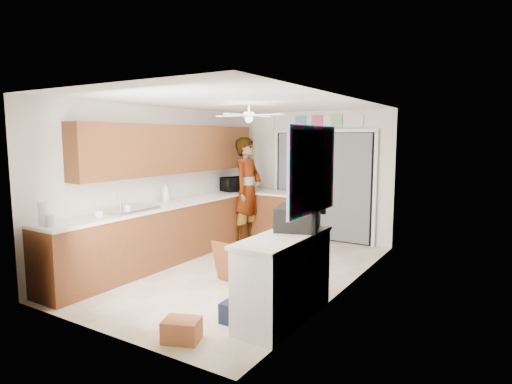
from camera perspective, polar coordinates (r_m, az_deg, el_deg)
The scene contains 41 objects.
floor at distance 6.58m, azimuth -1.86°, elevation -10.36°, with size 5.00×5.00×0.00m, color beige.
ceiling at distance 6.29m, azimuth -1.96°, elevation 11.89°, with size 5.00×5.00×0.00m, color white.
wall_back at distance 8.50m, azimuth 7.46°, elevation 2.21°, with size 3.20×3.20×0.00m, color silver.
wall_front at distance 4.47m, azimuth -19.93°, elevation -2.76°, with size 3.20×3.20×0.00m, color silver.
wall_left at distance 7.32m, azimuth -12.40°, elevation 1.28°, with size 5.00×5.00×0.00m, color silver.
wall_right at distance 5.60m, azimuth 11.87°, elevation -0.53°, with size 5.00×5.00×0.00m, color silver.
left_base_cabinets at distance 7.24m, azimuth -10.52°, elevation -5.15°, with size 0.60×4.80×0.90m, color brown.
left_countertop at distance 7.15m, azimuth -10.54°, elevation -1.48°, with size 0.62×4.80×0.04m, color white.
upper_cabinets at distance 7.32m, azimuth -10.52°, elevation 5.64°, with size 0.32×4.00×0.80m, color brown.
sink_basin at distance 6.45m, azimuth -16.53°, elevation -2.30°, with size 0.50×0.76×0.06m, color silver.
faucet at distance 6.58m, azimuth -17.66°, elevation -1.32°, with size 0.03×0.03×0.22m, color silver.
peninsula_base at distance 8.39m, azimuth 2.84°, elevation -3.33°, with size 1.00×0.60×0.90m, color brown.
peninsula_top at distance 8.31m, azimuth 2.86°, elevation -0.14°, with size 1.04×0.64×0.04m, color white.
back_opening_recess at distance 8.39m, azimuth 8.91°, elevation 0.74°, with size 2.00×0.06×2.10m, color black.
curtain_panel at distance 8.36m, azimuth 8.81°, elevation 0.72°, with size 1.90×0.03×2.05m, color slate.
door_trim_left at distance 8.81m, azimuth 2.71°, elevation 1.13°, with size 0.06×0.04×2.10m, color white.
door_trim_right at distance 8.03m, azimuth 15.55°, elevation 0.26°, with size 0.06×0.04×2.10m, color white.
door_trim_head at distance 8.31m, azimuth 8.98°, elevation 8.07°, with size 2.10×0.04×0.06m, color white.
header_frame_1 at distance 8.55m, azimuth 5.95°, elevation 9.30°, with size 0.22×0.02×0.22m, color #4789BF.
header_frame_2 at distance 8.40m, azimuth 8.13°, elevation 9.30°, with size 0.22×0.02×0.22m, color #C1486D.
header_frame_3 at distance 8.25m, azimuth 10.71°, elevation 9.29°, with size 0.22×0.02×0.22m, color #6CBD73.
header_frame_4 at distance 8.12m, azimuth 13.38°, elevation 9.25°, with size 0.22×0.02×0.22m, color silver.
route66_sign at distance 8.88m, azimuth 1.83°, elevation 9.26°, with size 0.22×0.02×0.26m, color silver.
right_counter_base at distance 4.80m, azimuth 3.75°, elevation -11.51°, with size 0.50×1.40×0.90m, color white.
right_counter_top at distance 4.68m, azimuth 3.69°, elevation -6.03°, with size 0.54×1.44×0.04m, color white.
abstract_painting at distance 4.64m, azimuth 7.55°, elevation 2.94°, with size 0.03×1.15×0.95m, color #F459D3.
ceiling_fan at distance 6.45m, azimuth -0.95°, elevation 10.17°, with size 1.14×1.14×0.24m, color white.
microwave at distance 8.45m, azimuth -2.84°, elevation 1.06°, with size 0.50×0.34×0.28m, color black.
soap_bottle at distance 7.17m, azimuth -11.96°, elevation -0.00°, with size 0.13×0.13×0.33m, color silver.
cup at distance 6.01m, azimuth -20.27°, elevation -2.83°, with size 0.12×0.12×0.09m, color white.
jar_a at distance 6.20m, azimuth -16.75°, elevation -2.26°, with size 0.09×0.09×0.12m, color silver.
jar_b at distance 5.66m, azimuth -25.70°, elevation -3.49°, with size 0.09×0.09×0.14m, color silver.
paper_towel_roll at distance 5.76m, azimuth -26.44°, elevation -2.60°, with size 0.13×0.13×0.29m, color white.
suitcase at distance 5.00m, azimuth 5.64°, elevation -3.38°, with size 0.47×0.62×0.27m, color black.
suitcase_rim at distance 5.02m, azimuth 5.62°, elevation -4.62°, with size 0.44×0.58×0.02m, color yellow.
suitcase_lid at distance 5.22m, azimuth 7.07°, elevation -0.17°, with size 0.42×0.03×0.50m, color black.
cardboard_box at distance 4.49m, azimuth -9.88°, elevation -17.67°, with size 0.36×0.27×0.22m, color #B35D38.
navy_crate at distance 4.82m, azimuth -2.11°, elevation -15.74°, with size 0.37×0.31×0.23m, color black.
cabinet_door_panel at distance 5.96m, azimuth -4.21°, elevation -9.34°, with size 0.39×0.03×0.58m, color brown.
man at distance 8.12m, azimuth -1.14°, elevation 0.24°, with size 0.73×0.48×2.00m, color white.
dog at distance 6.91m, azimuth 5.68°, elevation -7.67°, with size 0.24×0.55×0.43m, color black.
Camera 1 is at (3.47, -5.22, 2.00)m, focal length 30.00 mm.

